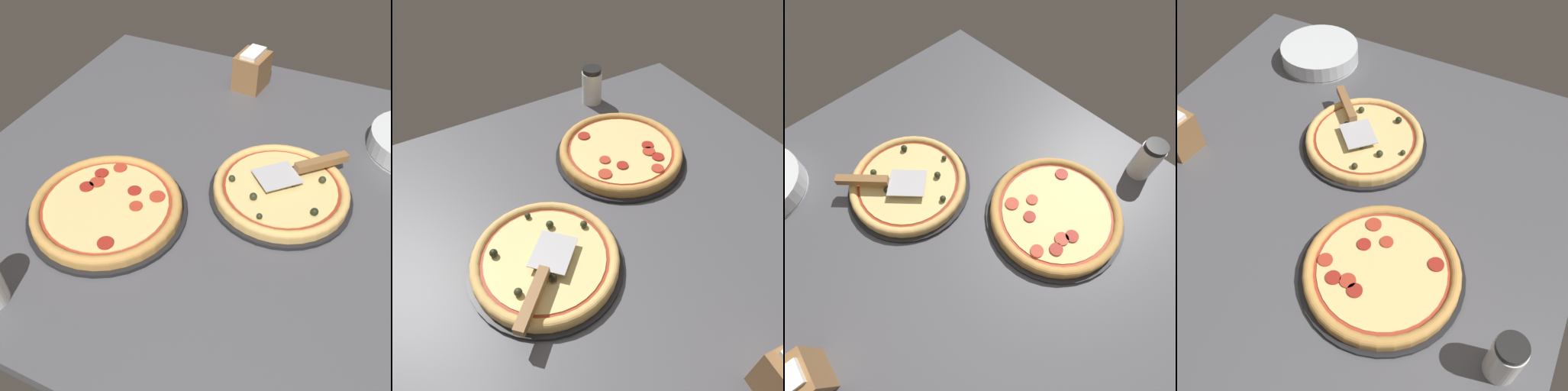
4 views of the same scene
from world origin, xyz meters
TOP-DOWN VIEW (x-y plane):
  - ground_plane at (0.00, 0.00)cm, footprint 120.77×123.60cm
  - pizza_pan_front at (-0.20, -16.81)cm, footprint 33.91×33.91cm
  - pizza_front at (-0.21, -16.82)cm, footprint 31.87×31.87cm
  - pizza_pan_back at (-21.87, 17.39)cm, footprint 36.48×36.48cm
  - pizza_back at (-21.84, 17.39)cm, footprint 34.29×34.29cm
  - serving_spatula at (7.16, -21.66)cm, footprint 20.06×20.43cm
  - parmesan_shaker at (-50.72, 25.33)cm, footprint 6.49×6.49cm
  - napkin_holder at (44.48, 6.32)cm, footprint 11.31×9.78cm

SIDE VIEW (x-z plane):
  - ground_plane at x=0.00cm, z-range -3.60..0.00cm
  - pizza_pan_front at x=-0.20cm, z-range 0.00..1.00cm
  - pizza_pan_back at x=-21.87cm, z-range 0.00..1.00cm
  - pizza_back at x=-21.84cm, z-range 0.95..3.84cm
  - pizza_front at x=-0.21cm, z-range 0.45..4.34cm
  - serving_spatula at x=7.16cm, z-range 4.68..6.68cm
  - napkin_holder at x=44.48cm, z-range -0.30..11.69cm
  - parmesan_shaker at x=-50.72cm, z-range -0.10..11.80cm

